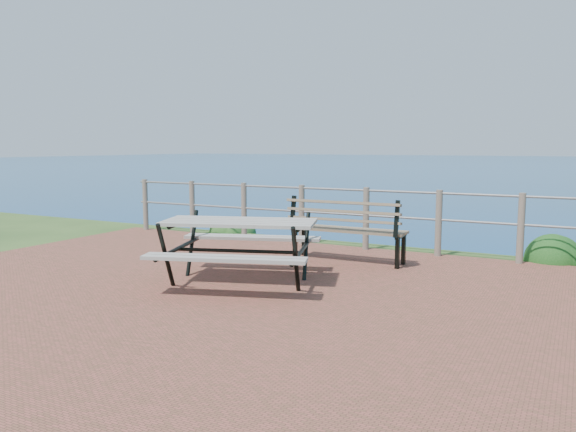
# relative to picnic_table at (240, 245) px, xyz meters

# --- Properties ---
(ground) EXTENTS (10.00, 7.00, 0.12)m
(ground) POSITION_rel_picnic_table_xyz_m (0.59, -0.53, -0.49)
(ground) COLOR brown
(ground) RESTS_ON ground
(ocean) EXTENTS (1200.00, 1200.00, 0.00)m
(ocean) POSITION_rel_picnic_table_xyz_m (0.59, 199.47, -0.49)
(ocean) COLOR #145579
(ocean) RESTS_ON ground
(safety_railing) EXTENTS (9.40, 0.10, 1.00)m
(safety_railing) POSITION_rel_picnic_table_xyz_m (0.59, 2.82, 0.08)
(safety_railing) COLOR #6B5B4C
(safety_railing) RESTS_ON ground
(picnic_table) EXTENTS (1.95, 1.51, 0.76)m
(picnic_table) POSITION_rel_picnic_table_xyz_m (0.00, 0.00, 0.00)
(picnic_table) COLOR #9B938A
(picnic_table) RESTS_ON ground
(park_bench) EXTENTS (1.67, 0.44, 0.94)m
(park_bench) POSITION_rel_picnic_table_xyz_m (0.69, 1.80, 0.13)
(park_bench) COLOR brown
(park_bench) RESTS_ON ground
(shrub_lip_west) EXTENTS (0.66, 0.66, 0.36)m
(shrub_lip_west) POSITION_rel_picnic_table_xyz_m (-2.45, 3.66, -0.49)
(shrub_lip_west) COLOR #2C551F
(shrub_lip_west) RESTS_ON ground
(shrub_lip_east) EXTENTS (0.81, 0.81, 0.57)m
(shrub_lip_east) POSITION_rel_picnic_table_xyz_m (3.12, 3.24, -0.49)
(shrub_lip_east) COLOR #144314
(shrub_lip_east) RESTS_ON ground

